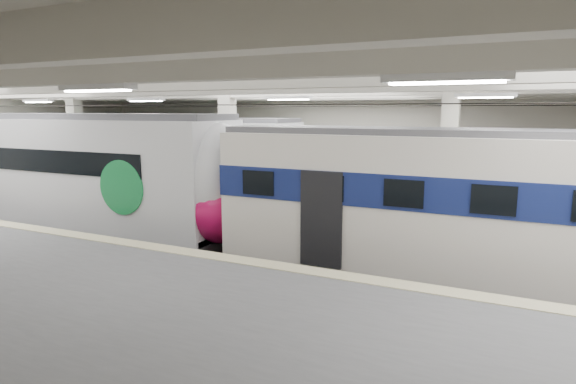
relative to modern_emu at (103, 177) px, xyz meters
The scene contains 4 objects.
station_hall 6.70m from the modern_emu, 15.22° to the right, with size 36.00×24.00×5.75m.
modern_emu is the anchor object (origin of this frame).
older_rer 11.89m from the modern_emu, ahead, with size 12.26×2.71×4.10m.
far_train 5.74m from the modern_emu, 106.41° to the left, with size 13.15×3.05×4.21m.
Camera 1 is at (6.87, -12.48, 4.54)m, focal length 30.00 mm.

